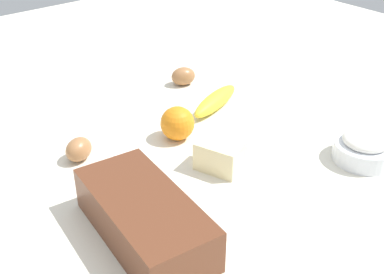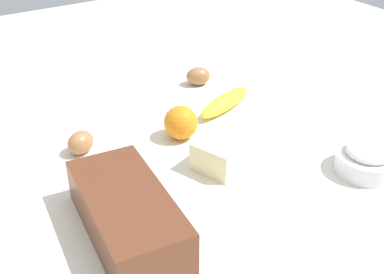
{
  "view_description": "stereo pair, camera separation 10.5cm",
  "coord_description": "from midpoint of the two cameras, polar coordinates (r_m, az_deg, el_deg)",
  "views": [
    {
      "loc": [
        -0.7,
        0.57,
        0.58
      ],
      "look_at": [
        0.0,
        0.0,
        0.04
      ],
      "focal_mm": 46.74,
      "sensor_mm": 36.0,
      "label": 1
    },
    {
      "loc": [
        -0.76,
        0.49,
        0.58
      ],
      "look_at": [
        0.0,
        0.0,
        0.04
      ],
      "focal_mm": 46.74,
      "sensor_mm": 36.0,
      "label": 2
    }
  ],
  "objects": [
    {
      "name": "egg_near_butter",
      "position": [
        1.08,
        -15.56,
        -1.45
      ],
      "size": [
        0.07,
        0.08,
        0.05
      ],
      "primitive_type": "ellipsoid",
      "rotation": [
        0.0,
        1.57,
        2.06
      ],
      "color": "#A56F43",
      "rests_on": "ground_plane"
    },
    {
      "name": "butter_block",
      "position": [
        1.01,
        0.22,
        -2.25
      ],
      "size": [
        0.11,
        0.09,
        0.06
      ],
      "primitive_type": "cube",
      "rotation": [
        0.0,
        0.0,
        0.34
      ],
      "color": "#F4EDB2",
      "rests_on": "ground_plane"
    },
    {
      "name": "flour_bowl",
      "position": [
        1.08,
        16.48,
        -1.23
      ],
      "size": [
        0.13,
        0.13,
        0.06
      ],
      "color": "white",
      "rests_on": "ground_plane"
    },
    {
      "name": "ground_plane",
      "position": [
        1.08,
        -2.79,
        -2.37
      ],
      "size": [
        2.4,
        2.4,
        0.02
      ],
      "primitive_type": "cube",
      "color": "silver"
    },
    {
      "name": "egg_beside_bowl",
      "position": [
        1.37,
        -3.22,
        6.89
      ],
      "size": [
        0.07,
        0.08,
        0.05
      ],
      "primitive_type": "ellipsoid",
      "rotation": [
        0.0,
        1.57,
        4.36
      ],
      "color": "#9F6B40",
      "rests_on": "ground_plane"
    },
    {
      "name": "orange_fruit",
      "position": [
        1.11,
        -4.4,
        1.49
      ],
      "size": [
        0.08,
        0.08,
        0.08
      ],
      "primitive_type": "sphere",
      "color": "orange",
      "rests_on": "ground_plane"
    },
    {
      "name": "banana",
      "position": [
        1.24,
        0.27,
        4.09
      ],
      "size": [
        0.1,
        0.19,
        0.04
      ],
      "primitive_type": "ellipsoid",
      "rotation": [
        0.0,
        0.0,
        1.91
      ],
      "color": "yellow",
      "rests_on": "ground_plane"
    },
    {
      "name": "loaf_pan",
      "position": [
        0.85,
        -9.07,
        -9.14
      ],
      "size": [
        0.29,
        0.16,
        0.08
      ],
      "rotation": [
        0.0,
        0.0,
        -0.11
      ],
      "color": "brown",
      "rests_on": "ground_plane"
    }
  ]
}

